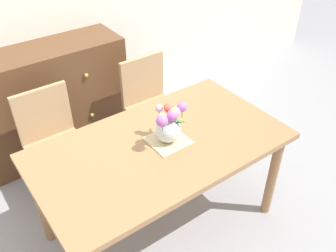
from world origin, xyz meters
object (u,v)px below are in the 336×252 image
object	(u,v)px
chair_right	(150,101)
flower_vase	(168,125)
dresser	(47,103)
dining_table	(161,155)
chair_left	(53,138)

from	to	relation	value
chair_right	flower_vase	distance (m)	0.98
chair_right	dresser	xyz separation A→B (m)	(-0.73, 0.53, -0.02)
dresser	flower_vase	bearing A→B (deg)	-75.68
dining_table	chair_left	world-z (taller)	chair_left
flower_vase	dining_table	bearing A→B (deg)	170.42
chair_left	flower_vase	xyz separation A→B (m)	(0.50, -0.81, 0.39)
chair_left	dresser	distance (m)	0.56
dining_table	chair_right	bearing A→B (deg)	60.80
dresser	flower_vase	size ratio (longest dim) A/B	5.53
chair_left	chair_right	distance (m)	0.89
dresser	flower_vase	xyz separation A→B (m)	(0.34, -1.34, 0.41)
dining_table	chair_right	xyz separation A→B (m)	(0.45, 0.80, -0.16)
dining_table	chair_right	distance (m)	0.93
dining_table	flower_vase	xyz separation A→B (m)	(0.06, -0.01, 0.23)
flower_vase	chair_left	bearing A→B (deg)	121.90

